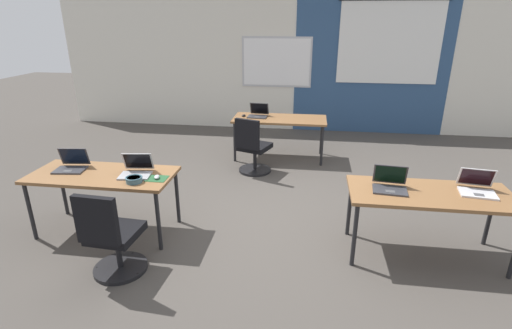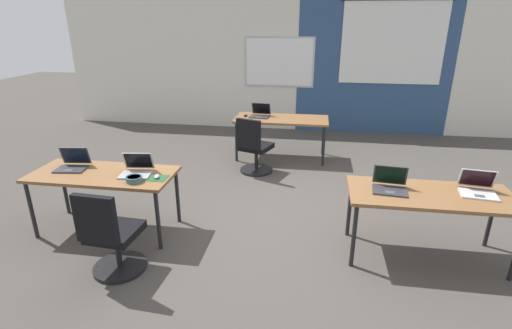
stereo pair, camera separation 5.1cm
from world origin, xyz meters
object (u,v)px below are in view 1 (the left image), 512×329
at_px(desk_near_right, 430,198).
at_px(mouse_far_left, 244,115).
at_px(snack_bowl, 134,179).
at_px(chair_near_left_inner, 112,241).
at_px(laptop_near_left_end, 71,165).
at_px(desk_far_center, 280,121).
at_px(laptop_near_left_inner, 136,170).
at_px(laptop_far_left, 258,114).
at_px(chair_far_left, 253,150).
at_px(mouse_near_left_inner, 157,177).
at_px(desk_near_left, 103,178).
at_px(laptop_near_right_end, 477,188).
at_px(laptop_near_right_inner, 390,185).

bearing_deg(desk_near_right, mouse_far_left, 130.16).
distance_m(desk_near_right, snack_bowl, 3.04).
bearing_deg(chair_near_left_inner, laptop_near_left_end, -40.23).
bearing_deg(desk_far_center, desk_near_right, -57.99).
bearing_deg(desk_far_center, laptop_near_left_inner, -116.06).
xyz_separation_m(chair_near_left_inner, snack_bowl, (-0.01, 0.59, 0.38)).
distance_m(laptop_far_left, chair_far_left, 0.93).
bearing_deg(desk_far_center, mouse_near_left_inner, -110.85).
relative_size(desk_near_left, laptop_far_left, 4.50).
relative_size(laptop_near_right_end, laptop_near_left_end, 1.02).
xyz_separation_m(chair_near_left_inner, chair_far_left, (0.92, 2.79, 0.00)).
xyz_separation_m(laptop_far_left, mouse_far_left, (-0.25, -0.03, -0.03)).
bearing_deg(snack_bowl, laptop_near_left_end, 163.63).
bearing_deg(snack_bowl, chair_far_left, 66.99).
xyz_separation_m(desk_far_center, chair_far_left, (-0.35, -0.78, -0.28)).
bearing_deg(laptop_near_right_end, laptop_near_left_inner, -171.35).
xyz_separation_m(desk_near_left, laptop_near_right_inner, (3.10, 0.02, 0.11)).
bearing_deg(snack_bowl, laptop_near_right_inner, 4.45).
relative_size(desk_near_left, desk_near_right, 1.00).
distance_m(laptop_near_right_inner, laptop_near_left_inner, 2.71).
relative_size(mouse_near_left_inner, laptop_near_right_end, 0.30).
bearing_deg(desk_near_right, laptop_near_left_inner, 179.49).
bearing_deg(chair_far_left, laptop_near_left_inner, 82.99).
bearing_deg(laptop_far_left, chair_far_left, -82.86).
xyz_separation_m(laptop_near_left_inner, chair_far_left, (1.00, 1.99, -0.39)).
xyz_separation_m(laptop_near_left_inner, mouse_far_left, (0.72, 2.80, -0.03)).
bearing_deg(laptop_near_left_inner, mouse_near_left_inner, -24.49).
relative_size(laptop_near_left_inner, laptop_near_right_end, 0.99).
xyz_separation_m(chair_far_left, snack_bowl, (-0.93, -2.20, 0.38)).
bearing_deg(chair_near_left_inner, laptop_near_right_inner, -159.30).
bearing_deg(mouse_far_left, laptop_near_left_inner, -104.42).
height_order(desk_near_right, mouse_near_left_inner, mouse_near_left_inner).
distance_m(desk_near_right, laptop_near_right_end, 0.47).
bearing_deg(mouse_near_left_inner, laptop_near_right_end, 2.19).
relative_size(desk_far_center, laptop_near_left_inner, 4.35).
relative_size(laptop_near_left_inner, chair_far_left, 0.40).
bearing_deg(laptop_far_left, desk_near_left, -110.58).
relative_size(desk_near_left, mouse_far_left, 14.20).
relative_size(desk_near_left, desk_far_center, 1.00).
distance_m(mouse_near_left_inner, snack_bowl, 0.24).
xyz_separation_m(desk_near_left, chair_far_left, (1.40, 2.02, -0.28)).
relative_size(laptop_near_left_end, laptop_far_left, 1.02).
bearing_deg(laptop_near_left_end, desk_near_right, -8.04).
bearing_deg(desk_far_center, laptop_near_left_end, -128.37).
xyz_separation_m(laptop_far_left, chair_far_left, (0.03, -0.84, -0.39)).
relative_size(laptop_near_left_inner, mouse_far_left, 3.27).
distance_m(laptop_near_right_end, laptop_far_left, 3.80).
height_order(chair_far_left, snack_bowl, chair_far_left).
relative_size(mouse_far_left, snack_bowl, 0.63).
height_order(desk_near_right, desk_far_center, same).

